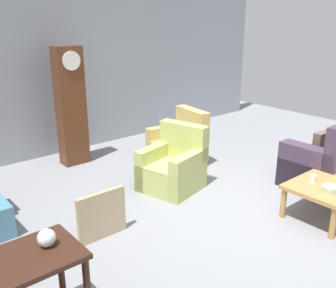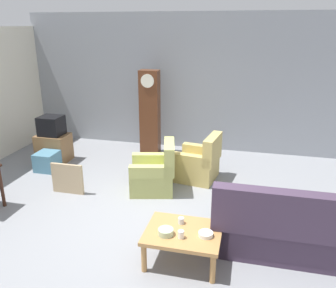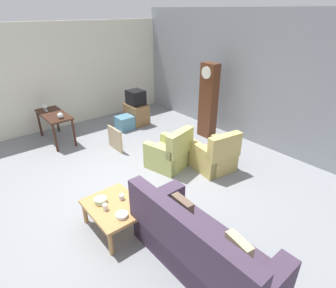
{
  "view_description": "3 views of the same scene",
  "coord_description": "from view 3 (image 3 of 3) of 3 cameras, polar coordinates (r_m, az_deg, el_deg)",
  "views": [
    {
      "loc": [
        -3.7,
        -2.86,
        2.41
      ],
      "look_at": [
        -0.37,
        1.08,
        0.68
      ],
      "focal_mm": 40.99,
      "sensor_mm": 36.0,
      "label": 1
    },
    {
      "loc": [
        1.3,
        -4.53,
        2.9
      ],
      "look_at": [
        -0.06,
        1.05,
        0.91
      ],
      "focal_mm": 36.77,
      "sensor_mm": 36.0,
      "label": 2
    },
    {
      "loc": [
        3.7,
        -2.33,
        3.15
      ],
      "look_at": [
        -0.03,
        0.76,
        0.75
      ],
      "focal_mm": 29.14,
      "sensor_mm": 36.0,
      "label": 3
    }
  ],
  "objects": [
    {
      "name": "grandfather_clock",
      "position": [
        7.31,
        8.43,
        8.88
      ],
      "size": [
        0.44,
        0.3,
        1.96
      ],
      "color": "#562D19",
      "rests_on": "ground_plane"
    },
    {
      "name": "bowl_shallow_green",
      "position": [
        4.46,
        -13.91,
        -11.41
      ],
      "size": [
        0.2,
        0.2,
        0.08
      ],
      "primitive_type": "cylinder",
      "color": "#B2C69E",
      "rests_on": "coffee_table_wood"
    },
    {
      "name": "pegboard_wall_left",
      "position": [
        8.53,
        -20.73,
        13.18
      ],
      "size": [
        0.12,
        6.4,
        2.88
      ],
      "primitive_type": "cube",
      "color": "silver",
      "rests_on": "ground_plane"
    },
    {
      "name": "cup_blue_rimmed",
      "position": [
        4.46,
        -9.7,
        -10.88
      ],
      "size": [
        0.08,
        0.08,
        0.08
      ],
      "primitive_type": "cylinder",
      "color": "silver",
      "rests_on": "coffee_table_wood"
    },
    {
      "name": "framed_picture_leaning",
      "position": [
        6.84,
        -10.99,
        1.05
      ],
      "size": [
        0.6,
        0.05,
        0.56
      ],
      "primitive_type": "cube",
      "color": "tan",
      "rests_on": "ground_plane"
    },
    {
      "name": "tv_stand_cabinet",
      "position": [
        8.34,
        -6.58,
        6.26
      ],
      "size": [
        0.68,
        0.52,
        0.61
      ],
      "primitive_type": "cube",
      "color": "brown",
      "rests_on": "ground_plane"
    },
    {
      "name": "bowl_white_stacked",
      "position": [
        4.15,
        -9.64,
        -14.46
      ],
      "size": [
        0.18,
        0.18,
        0.05
      ],
      "primitive_type": "cylinder",
      "color": "white",
      "rests_on": "coffee_table_wood"
    },
    {
      "name": "couch_floral",
      "position": [
        3.83,
        6.72,
        -20.78
      ],
      "size": [
        2.1,
        0.89,
        1.04
      ],
      "color": "#423347",
      "rests_on": "ground_plane"
    },
    {
      "name": "armchair_olive_near",
      "position": [
        5.96,
        0.32,
        -2.15
      ],
      "size": [
        0.95,
        0.92,
        0.92
      ],
      "color": "#B7BC66",
      "rests_on": "ground_plane"
    },
    {
      "name": "storage_box_blue",
      "position": [
        8.02,
        -9.01,
        4.42
      ],
      "size": [
        0.42,
        0.46,
        0.39
      ],
      "primitive_type": "cube",
      "color": "teal",
      "rests_on": "ground_plane"
    },
    {
      "name": "wine_glass_mid",
      "position": [
        7.77,
        -24.2,
        7.15
      ],
      "size": [
        0.07,
        0.07,
        0.21
      ],
      "color": "silver",
      "rests_on": "console_table_dark"
    },
    {
      "name": "tv_crt",
      "position": [
        8.18,
        -6.76,
        9.65
      ],
      "size": [
        0.48,
        0.44,
        0.42
      ],
      "primitive_type": "cube",
      "color": "black",
      "rests_on": "tv_stand_cabinet"
    },
    {
      "name": "coffee_table_wood",
      "position": [
        4.43,
        -11.07,
        -13.12
      ],
      "size": [
        0.96,
        0.76,
        0.44
      ],
      "color": "#B27F47",
      "rests_on": "ground_plane"
    },
    {
      "name": "glass_dome_cloche",
      "position": [
        7.16,
        -21.6,
        5.57
      ],
      "size": [
        0.14,
        0.14,
        0.14
      ],
      "primitive_type": "sphere",
      "color": "silver",
      "rests_on": "console_table_dark"
    },
    {
      "name": "armchair_olive_far",
      "position": [
        5.94,
        9.75,
        -2.65
      ],
      "size": [
        0.9,
        0.87,
        0.92
      ],
      "color": "tan",
      "rests_on": "ground_plane"
    },
    {
      "name": "cup_white_porcelain",
      "position": [
        4.3,
        -13.0,
        -12.73
      ],
      "size": [
        0.08,
        0.08,
        0.1
      ],
      "primitive_type": "cylinder",
      "color": "white",
      "rests_on": "coffee_table_wood"
    },
    {
      "name": "console_table_dark",
      "position": [
        7.61,
        -22.72,
        5.09
      ],
      "size": [
        1.3,
        0.56,
        0.76
      ],
      "color": "#381E14",
      "rests_on": "ground_plane"
    },
    {
      "name": "garage_door_wall",
      "position": [
        7.16,
        18.37,
        12.58
      ],
      "size": [
        8.4,
        0.16,
        3.2
      ],
      "primitive_type": "cube",
      "color": "gray",
      "rests_on": "ground_plane"
    },
    {
      "name": "ground_plane",
      "position": [
        5.39,
        -6.12,
        -9.56
      ],
      "size": [
        10.4,
        10.4,
        0.0
      ],
      "primitive_type": "plane",
      "color": "gray"
    },
    {
      "name": "wine_glass_tall",
      "position": [
        7.96,
        -24.53,
        7.4
      ],
      "size": [
        0.07,
        0.07,
        0.18
      ],
      "color": "silver",
      "rests_on": "console_table_dark"
    }
  ]
}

